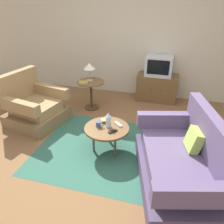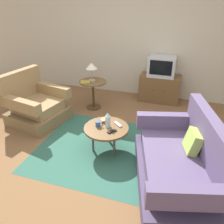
# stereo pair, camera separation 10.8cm
# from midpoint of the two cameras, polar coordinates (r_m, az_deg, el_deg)

# --- Properties ---
(ground_plane) EXTENTS (16.00, 16.00, 0.00)m
(ground_plane) POSITION_cam_midpoint_polar(r_m,az_deg,el_deg) (3.79, -3.44, -8.20)
(ground_plane) COLOR brown
(back_wall) EXTENTS (9.00, 0.12, 2.70)m
(back_wall) POSITION_cam_midpoint_polar(r_m,az_deg,el_deg) (5.40, 4.59, 18.40)
(back_wall) COLOR #BCB29E
(back_wall) RESTS_ON ground
(area_rug) EXTENTS (2.17, 1.86, 0.00)m
(area_rug) POSITION_cam_midpoint_polar(r_m,az_deg,el_deg) (3.68, -2.11, -9.33)
(area_rug) COLOR #2D5B4C
(area_rug) RESTS_ON ground
(armchair) EXTENTS (1.09, 1.09, 0.95)m
(armchair) POSITION_cam_midpoint_polar(r_m,az_deg,el_deg) (4.54, -19.75, 1.14)
(armchair) COLOR brown
(armchair) RESTS_ON ground
(couch) EXTENTS (1.26, 1.74, 0.95)m
(couch) POSITION_cam_midpoint_polar(r_m,az_deg,el_deg) (3.06, 16.04, -12.25)
(couch) COLOR #4B3E5C
(couch) RESTS_ON ground
(coffee_table) EXTENTS (0.68, 0.68, 0.41)m
(coffee_table) POSITION_cam_midpoint_polar(r_m,az_deg,el_deg) (3.47, -2.23, -4.36)
(coffee_table) COLOR brown
(coffee_table) RESTS_ON ground
(side_table) EXTENTS (0.56, 0.56, 0.61)m
(side_table) POSITION_cam_midpoint_polar(r_m,az_deg,el_deg) (4.79, -5.94, 5.77)
(side_table) COLOR brown
(side_table) RESTS_ON ground
(tv_stand) EXTENTS (0.89, 0.44, 0.60)m
(tv_stand) POSITION_cam_midpoint_polar(r_m,az_deg,el_deg) (5.29, 10.60, 6.00)
(tv_stand) COLOR brown
(tv_stand) RESTS_ON ground
(television) EXTENTS (0.57, 0.46, 0.42)m
(television) POSITION_cam_midpoint_polar(r_m,az_deg,el_deg) (5.14, 11.11, 11.33)
(television) COLOR #B7B7BC
(television) RESTS_ON tv_stand
(table_lamp) EXTENTS (0.24, 0.24, 0.37)m
(table_lamp) POSITION_cam_midpoint_polar(r_m,az_deg,el_deg) (4.67, -6.39, 11.19)
(table_lamp) COLOR #9E937A
(table_lamp) RESTS_ON side_table
(vase) EXTENTS (0.08, 0.08, 0.24)m
(vase) POSITION_cam_midpoint_polar(r_m,az_deg,el_deg) (3.41, -1.85, -2.04)
(vase) COLOR silver
(vase) RESTS_ON coffee_table
(mug) EXTENTS (0.12, 0.08, 0.08)m
(mug) POSITION_cam_midpoint_polar(r_m,az_deg,el_deg) (3.46, -4.28, -3.08)
(mug) COLOR #335184
(mug) RESTS_ON coffee_table
(bowl) EXTENTS (0.12, 0.12, 0.04)m
(bowl) POSITION_cam_midpoint_polar(r_m,az_deg,el_deg) (3.59, -2.73, -2.17)
(bowl) COLOR tan
(bowl) RESTS_ON coffee_table
(tv_remote_dark) EXTENTS (0.13, 0.14, 0.02)m
(tv_remote_dark) POSITION_cam_midpoint_polar(r_m,az_deg,el_deg) (3.34, -0.73, -4.88)
(tv_remote_dark) COLOR black
(tv_remote_dark) RESTS_ON coffee_table
(tv_remote_silver) EXTENTS (0.16, 0.15, 0.02)m
(tv_remote_silver) POSITION_cam_midpoint_polar(r_m,az_deg,el_deg) (3.51, 0.69, -3.09)
(tv_remote_silver) COLOR #B2B2B7
(tv_remote_silver) RESTS_ON coffee_table
(book) EXTENTS (0.24, 0.23, 0.03)m
(book) POSITION_cam_midpoint_polar(r_m,az_deg,el_deg) (4.65, -7.89, 7.36)
(book) COLOR olive
(book) RESTS_ON side_table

